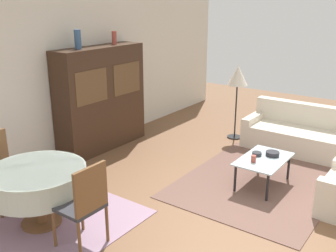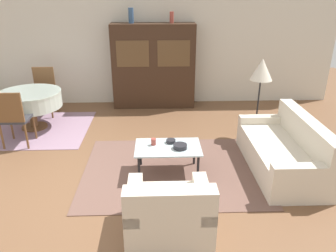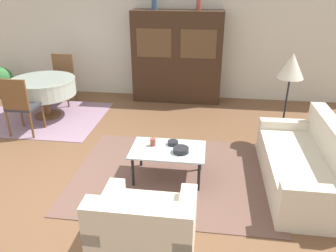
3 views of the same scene
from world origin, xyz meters
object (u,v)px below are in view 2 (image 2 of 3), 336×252
(coffee_table, at_px, (168,149))
(display_cabinet, at_px, (154,66))
(dining_table, at_px, (30,100))
(armchair, at_px, (169,214))
(cup, at_px, (154,142))
(vase_short, at_px, (172,17))
(floor_lamp, at_px, (261,72))
(bowl, at_px, (180,146))
(dining_chair_near, at_px, (13,116))
(dining_chair_far, at_px, (44,88))
(couch, at_px, (285,152))
(bowl_small, at_px, (171,141))
(vase_tall, at_px, (131,16))

(coffee_table, relative_size, display_cabinet, 0.51)
(dining_table, bearing_deg, armchair, -51.09)
(cup, bearing_deg, vase_short, 82.40)
(floor_lamp, bearing_deg, bowl, -138.06)
(dining_chair_near, height_order, floor_lamp, floor_lamp)
(display_cabinet, bearing_deg, vase_short, 0.13)
(dining_chair_far, bearing_deg, dining_table, 90.00)
(armchair, xyz_separation_m, dining_table, (-2.50, 3.09, 0.29))
(vase_short, bearing_deg, dining_chair_far, -170.80)
(dining_table, xyz_separation_m, vase_short, (2.72, 1.24, 1.37))
(dining_chair_near, relative_size, cup, 10.03)
(couch, height_order, armchair, couch)
(dining_chair_far, relative_size, bowl, 5.02)
(bowl_small, bearing_deg, vase_tall, 103.89)
(dining_table, bearing_deg, bowl, -34.00)
(dining_chair_near, bearing_deg, vase_short, 36.86)
(cup, bearing_deg, dining_chair_far, 133.05)
(bowl_small, bearing_deg, bowl, -57.31)
(armchair, height_order, vase_tall, vase_tall)
(dining_table, distance_m, bowl_small, 3.06)
(armchair, distance_m, display_cabinet, 4.38)
(coffee_table, distance_m, dining_chair_near, 2.72)
(cup, distance_m, bowl, 0.40)
(cup, bearing_deg, dining_table, 143.98)
(dining_chair_far, distance_m, floor_lamp, 4.43)
(bowl, bearing_deg, vase_short, 89.71)
(cup, bearing_deg, coffee_table, -19.05)
(dining_table, xyz_separation_m, cup, (2.33, -1.69, -0.10))
(dining_chair_far, bearing_deg, armchair, 122.68)
(dining_chair_near, bearing_deg, vase_tall, 47.45)
(dining_table, height_order, vase_tall, vase_tall)
(display_cabinet, distance_m, dining_chair_near, 3.11)
(coffee_table, relative_size, cup, 9.60)
(floor_lamp, bearing_deg, coffee_table, -142.40)
(couch, relative_size, cup, 18.61)
(coffee_table, distance_m, bowl, 0.19)
(display_cabinet, relative_size, vase_tall, 5.92)
(armchair, height_order, bowl, armchair)
(dining_chair_near, distance_m, floor_lamp, 4.24)
(display_cabinet, height_order, floor_lamp, display_cabinet)
(dining_chair_near, xyz_separation_m, cup, (2.33, -0.89, -0.08))
(dining_chair_far, bearing_deg, vase_short, -170.80)
(floor_lamp, distance_m, vase_tall, 3.00)
(armchair, xyz_separation_m, cup, (-0.17, 1.40, 0.19))
(display_cabinet, relative_size, dining_chair_far, 1.86)
(couch, height_order, vase_short, vase_short)
(couch, distance_m, display_cabinet, 3.59)
(couch, relative_size, dining_chair_near, 1.85)
(couch, height_order, dining_chair_near, dining_chair_near)
(dining_chair_near, height_order, vase_short, vase_short)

